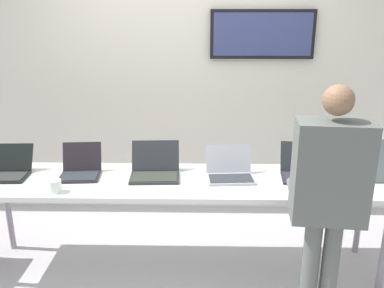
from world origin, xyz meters
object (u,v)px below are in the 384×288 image
workbench (181,185)px  laptop_station_1 (81,169)px  equipment_box (358,155)px  coffee_mug (55,186)px  laptop_station_0 (7,169)px  laptop_station_4 (305,170)px  laptop_station_2 (155,169)px  person (328,189)px  laptop_station_3 (230,171)px

workbench → laptop_station_1: 0.81m
equipment_box → laptop_station_1: bearing=-179.0°
laptop_station_1 → coffee_mug: laptop_station_1 is taller
laptop_station_0 → laptop_station_4: bearing=0.6°
laptop_station_2 → laptop_station_4: 1.18m
workbench → laptop_station_2: (-0.21, 0.08, 0.11)m
equipment_box → person: 0.86m
coffee_mug → laptop_station_2: bearing=25.6°
laptop_station_3 → person: 0.88m
laptop_station_4 → laptop_station_2: bearing=-179.9°
workbench → person: 1.15m
coffee_mug → laptop_station_0: bearing=147.9°
laptop_station_3 → coffee_mug: bearing=-166.7°
workbench → equipment_box: equipment_box is taller
laptop_station_2 → laptop_station_3: bearing=-2.7°
laptop_station_4 → coffee_mug: size_ratio=4.29×
laptop_station_1 → laptop_station_3: size_ratio=0.88×
laptop_station_1 → coffee_mug: size_ratio=3.64×
workbench → laptop_station_4: size_ratio=8.22×
laptop_station_0 → coffee_mug: (0.49, -0.30, -0.01)m
workbench → laptop_station_4: bearing=4.6°
laptop_station_2 → coffee_mug: size_ratio=4.32×
equipment_box → laptop_station_1: (-2.18, -0.04, -0.12)m
person → laptop_station_3: bearing=129.5°
workbench → laptop_station_3: size_ratio=8.52×
coffee_mug → person: bearing=-11.5°
laptop_station_4 → laptop_station_1: bearing=-179.8°
laptop_station_4 → coffee_mug: (-1.86, -0.33, -0.01)m
equipment_box → person: (-0.45, -0.73, 0.03)m
laptop_station_2 → person: person is taller
laptop_station_1 → workbench: bearing=-5.1°
laptop_station_0 → laptop_station_4: 2.35m
laptop_station_1 → person: bearing=-21.8°
laptop_station_0 → laptop_station_3: bearing=-0.2°
laptop_station_2 → laptop_station_4: bearing=0.1°
laptop_station_3 → coffee_mug: laptop_station_3 is taller
laptop_station_1 → laptop_station_4: laptop_station_4 is taller
laptop_station_0 → coffee_mug: laptop_station_0 is taller
laptop_station_0 → person: (2.31, -0.68, 0.15)m
equipment_box → laptop_station_3: size_ratio=0.99×
person → coffee_mug: person is taller
workbench → equipment_box: (1.38, 0.11, 0.22)m
laptop_station_3 → laptop_station_2: bearing=177.3°
laptop_station_4 → coffee_mug: 1.89m
laptop_station_0 → laptop_station_1: laptop_station_1 is taller
laptop_station_3 → laptop_station_4: size_ratio=0.97×
laptop_station_2 → laptop_station_1: bearing=-179.4°
person → equipment_box: bearing=58.5°
laptop_station_3 → coffee_mug: 1.31m
laptop_station_3 → coffee_mug: (-1.27, -0.30, -0.01)m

